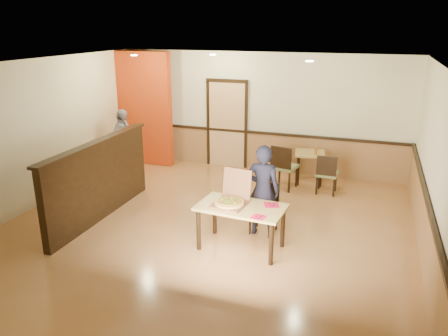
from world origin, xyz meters
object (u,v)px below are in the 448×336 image
object	(u,v)px
side_table	(310,160)
main_table	(241,212)
side_chair_right	(327,173)
condiment	(315,151)
diner	(263,191)
passerby	(123,142)
pizza_box	(231,200)
side_chair_left	(283,165)
diner_chair	(265,205)

from	to	relation	value
side_table	main_table	bearing A→B (deg)	-99.21
side_chair_right	condiment	bearing A→B (deg)	-56.58
side_chair_right	side_table	world-z (taller)	side_chair_right
diner	passerby	distance (m)	4.36
main_table	pizza_box	xyz separation A→B (m)	(-0.18, 0.02, 0.17)
main_table	side_chair_right	world-z (taller)	side_chair_right
pizza_box	side_chair_left	bearing A→B (deg)	91.51
main_table	diner	distance (m)	0.64
side_chair_left	diner	world-z (taller)	diner
side_chair_right	condiment	distance (m)	0.67
side_chair_right	side_table	size ratio (longest dim) A/B	1.16
passerby	diner_chair	bearing A→B (deg)	-115.15
side_chair_left	side_chair_right	world-z (taller)	side_chair_left
side_chair_right	condiment	xyz separation A→B (m)	(-0.32, 0.50, 0.30)
passerby	condiment	size ratio (longest dim) A/B	10.08
side_table	diner	size ratio (longest dim) A/B	0.47
diner	passerby	bearing A→B (deg)	-29.16
diner_chair	side_table	distance (m)	2.72
diner	condiment	world-z (taller)	diner
main_table	diner_chair	bearing A→B (deg)	78.46
pizza_box	diner	bearing A→B (deg)	63.92
side_table	passerby	world-z (taller)	passerby
main_table	pizza_box	size ratio (longest dim) A/B	2.26
diner	diner_chair	bearing A→B (deg)	-96.52
main_table	side_table	world-z (taller)	main_table
diner_chair	diner	distance (m)	0.35
side_chair_right	side_table	distance (m)	0.76
diner	passerby	world-z (taller)	diner
diner	side_chair_right	bearing A→B (deg)	-111.82
diner	pizza_box	bearing A→B (deg)	55.12
side_chair_left	diner	size ratio (longest dim) A/B	0.62
side_table	pizza_box	size ratio (longest dim) A/B	1.19
side_chair_left	side_table	distance (m)	0.78
side_chair_left	side_table	bearing A→B (deg)	-114.94
side_chair_left	diner	bearing A→B (deg)	104.54
main_table	condiment	size ratio (longest dim) A/B	9.12
side_chair_left	side_table	xyz separation A→B (m)	(0.46, 0.62, -0.01)
diner_chair	passerby	world-z (taller)	passerby
side_chair_left	diner	xyz separation A→B (m)	(0.10, -2.22, 0.25)
diner_chair	condiment	size ratio (longest dim) A/B	5.57
diner	condiment	distance (m)	2.77
side_table	side_chair_left	bearing A→B (deg)	-126.82
side_table	pizza_box	bearing A→B (deg)	-102.12
side_chair_right	passerby	distance (m)	4.70
side_chair_right	diner	bearing A→B (deg)	70.87
main_table	side_table	size ratio (longest dim) A/B	1.90
passerby	main_table	bearing A→B (deg)	-124.69
pizza_box	side_chair_right	bearing A→B (deg)	74.08
side_table	side_chair_right	bearing A→B (deg)	-53.81
diner_chair	side_table	xyz separation A→B (m)	(0.35, 2.70, 0.06)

